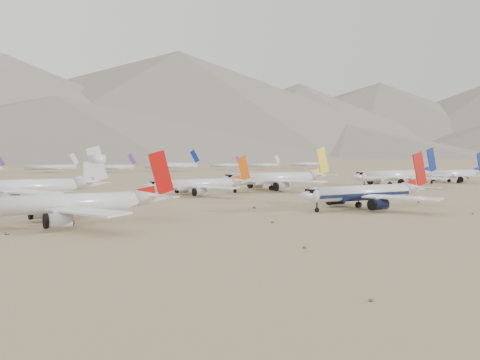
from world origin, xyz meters
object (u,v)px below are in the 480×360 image
at_px(second_airliner, 70,204).
at_px(row2_navy_widebody, 396,176).
at_px(main_airliner, 367,193).
at_px(row2_white_trijet, 22,187).

relative_size(second_airliner, row2_navy_widebody, 0.91).
xyz_separation_m(main_airliner, row2_white_trijet, (-82.91, 66.50, 0.81)).
bearing_deg(row2_white_trijet, main_airliner, -38.73).
distance_m(second_airliner, row2_white_trijet, 56.96).
relative_size(row2_navy_widebody, row2_white_trijet, 1.00).
xyz_separation_m(main_airliner, row2_navy_widebody, (82.15, 64.53, 0.64)).
height_order(main_airliner, row2_navy_widebody, row2_navy_widebody).
distance_m(main_airliner, row2_navy_widebody, 104.47).
relative_size(main_airliner, second_airliner, 0.99).
height_order(row2_navy_widebody, row2_white_trijet, row2_navy_widebody).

